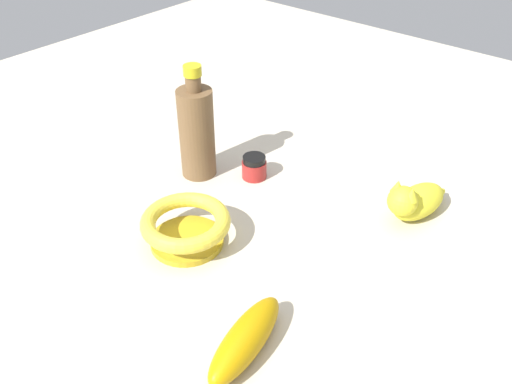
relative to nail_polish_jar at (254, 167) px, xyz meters
The scene contains 6 objects.
ground 0.16m from the nail_polish_jar, 138.65° to the right, with size 2.00×2.00×0.00m, color #BCB29E.
nail_polish_jar is the anchor object (origin of this frame).
bowl 0.22m from the nail_polish_jar, 169.05° to the right, with size 0.14×0.14×0.06m.
bottle_tall 0.13m from the nail_polish_jar, 122.52° to the left, with size 0.06×0.06×0.21m.
banana 0.40m from the nail_polish_jar, 141.28° to the right, with size 0.16×0.05×0.05m, color #B98607.
cat_figurine 0.29m from the nail_polish_jar, 74.42° to the right, with size 0.15×0.08×0.08m.
Camera 1 is at (-0.54, -0.46, 0.58)m, focal length 38.78 mm.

